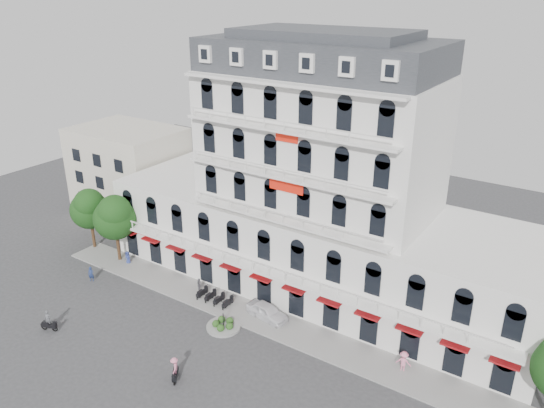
# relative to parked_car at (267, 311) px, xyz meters

# --- Properties ---
(ground) EXTENTS (120.00, 120.00, 0.00)m
(ground) POSITION_rel_parked_car_xyz_m (0.49, -9.50, -0.75)
(ground) COLOR #38383A
(ground) RESTS_ON ground
(sidewalk) EXTENTS (53.00, 4.00, 0.16)m
(sidewalk) POSITION_rel_parked_car_xyz_m (0.49, -0.50, -0.67)
(sidewalk) COLOR gray
(sidewalk) RESTS_ON ground
(main_building) EXTENTS (45.00, 15.00, 25.80)m
(main_building) POSITION_rel_parked_car_xyz_m (0.49, 8.50, 9.21)
(main_building) COLOR silver
(main_building) RESTS_ON ground
(flank_building_west) EXTENTS (14.00, 10.00, 12.00)m
(flank_building_west) POSITION_rel_parked_car_xyz_m (-29.51, 10.50, 5.25)
(flank_building_west) COLOR beige
(flank_building_west) RESTS_ON ground
(traffic_island) EXTENTS (3.20, 3.20, 1.60)m
(traffic_island) POSITION_rel_parked_car_xyz_m (-2.51, -3.50, -0.49)
(traffic_island) COLOR gray
(traffic_island) RESTS_ON ground
(parked_scooter_row) EXTENTS (4.40, 1.80, 1.10)m
(parked_scooter_row) POSITION_rel_parked_car_xyz_m (-5.86, -0.70, -0.75)
(parked_scooter_row) COLOR black
(parked_scooter_row) RESTS_ON ground
(tree_west_outer) EXTENTS (4.50, 4.48, 7.76)m
(tree_west_outer) POSITION_rel_parked_car_xyz_m (-25.46, 0.48, 4.60)
(tree_west_outer) COLOR #382314
(tree_west_outer) RESTS_ON ground
(tree_west_inner) EXTENTS (4.76, 4.76, 8.25)m
(tree_west_inner) POSITION_rel_parked_car_xyz_m (-20.46, -0.02, 4.93)
(tree_west_inner) COLOR #382314
(tree_west_inner) RESTS_ON ground
(parked_car) EXTENTS (4.62, 2.38, 1.50)m
(parked_car) POSITION_rel_parked_car_xyz_m (0.00, 0.00, 0.00)
(parked_car) COLOR white
(parked_car) RESTS_ON ground
(rider_west) EXTENTS (1.64, 0.85, 2.12)m
(rider_west) POSITION_rel_parked_car_xyz_m (-15.58, -12.70, 0.20)
(rider_west) COLOR black
(rider_west) RESTS_ON ground
(rider_center) EXTENTS (1.14, 1.47, 2.15)m
(rider_center) POSITION_rel_parked_car_xyz_m (-1.36, -11.13, 0.38)
(rider_center) COLOR black
(rider_center) RESTS_ON ground
(pedestrian_left) EXTENTS (0.77, 0.51, 1.57)m
(pedestrian_left) POSITION_rel_parked_car_xyz_m (-19.12, 0.00, 0.03)
(pedestrian_left) COLOR navy
(pedestrian_left) RESTS_ON ground
(pedestrian_mid) EXTENTS (0.97, 0.79, 1.55)m
(pedestrian_mid) POSITION_rel_parked_car_xyz_m (-8.47, 0.00, 0.02)
(pedestrian_mid) COLOR #5B5960
(pedestrian_mid) RESTS_ON ground
(pedestrian_right) EXTENTS (1.35, 0.91, 1.93)m
(pedestrian_right) POSITION_rel_parked_car_xyz_m (13.49, 0.00, 0.21)
(pedestrian_right) COLOR pink
(pedestrian_right) RESTS_ON ground
(pedestrian_far) EXTENTS (0.73, 0.67, 1.67)m
(pedestrian_far) POSITION_rel_parked_car_xyz_m (-19.51, -4.77, 0.09)
(pedestrian_far) COLOR navy
(pedestrian_far) RESTS_ON ground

